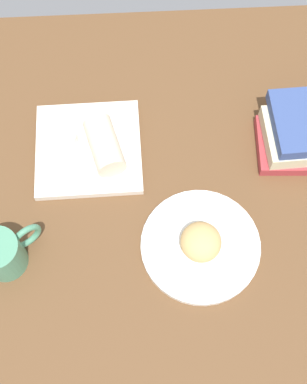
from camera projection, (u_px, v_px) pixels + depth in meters
dining_table at (159, 179)px, 110.18cm from camera, size 110.00×90.00×4.00cm
round_plate at (200, 246)px, 101.12cm from camera, size 23.49×23.49×1.40cm
scone_pastry at (201, 242)px, 97.90cm from camera, size 8.04×8.28×5.33cm
square_plate at (89, 149)px, 110.05cm from camera, size 22.55×22.55×1.60cm
sauce_cup at (65, 137)px, 108.86cm from camera, size 4.93×4.93×2.32cm
breakfast_wrap at (104, 145)px, 106.03cm from camera, size 8.97×13.19×6.04cm
coffee_mug at (3, 253)px, 96.53cm from camera, size 11.72×9.88×8.79cm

